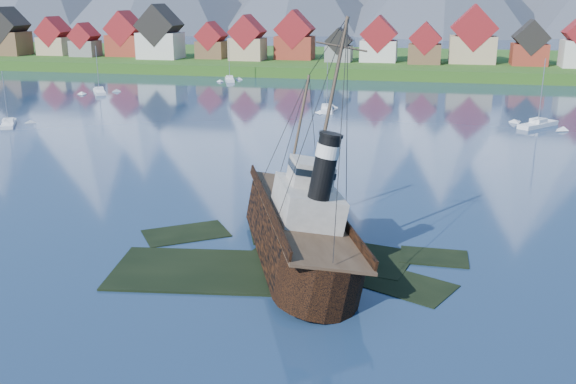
% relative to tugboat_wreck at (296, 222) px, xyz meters
% --- Properties ---
extents(ground, '(1400.00, 1400.00, 0.00)m').
position_rel_tugboat_wreck_xyz_m(ground, '(-2.57, -3.88, -2.84)').
color(ground, '#1A2E4A').
rests_on(ground, ground).
extents(shoal, '(31.71, 21.24, 1.14)m').
position_rel_tugboat_wreck_xyz_m(shoal, '(-0.79, -1.73, -3.19)').
color(shoal, black).
rests_on(shoal, ground).
extents(shore_bank, '(600.00, 80.00, 3.20)m').
position_rel_tugboat_wreck_xyz_m(shore_bank, '(-2.57, 166.12, -2.84)').
color(shore_bank, '#194313').
rests_on(shore_bank, ground).
extents(seawall, '(600.00, 2.50, 2.00)m').
position_rel_tugboat_wreck_xyz_m(seawall, '(-2.57, 128.12, -2.84)').
color(seawall, '#3F3D38').
rests_on(seawall, ground).
extents(town, '(250.96, 16.69, 17.30)m').
position_rel_tugboat_wreck_xyz_m(town, '(-35.69, 148.31, 6.14)').
color(town, maroon).
rests_on(town, ground).
extents(tugboat_wreck, '(6.61, 28.46, 22.55)m').
position_rel_tugboat_wreck_xyz_m(tugboat_wreck, '(0.00, 0.00, 0.00)').
color(tugboat_wreck, black).
rests_on(tugboat_wreck, ground).
extents(sailboat_a, '(5.98, 8.29, 10.21)m').
position_rel_tugboat_wreck_xyz_m(sailboat_a, '(-63.07, 47.63, -2.62)').
color(sailboat_a, silver).
rests_on(sailboat_a, ground).
extents(sailboat_c, '(6.80, 8.82, 11.65)m').
position_rel_tugboat_wreck_xyz_m(sailboat_c, '(-66.60, 88.17, -2.58)').
color(sailboat_c, silver).
rests_on(sailboat_c, ground).
extents(sailboat_d, '(7.87, 8.51, 12.68)m').
position_rel_tugboat_wreck_xyz_m(sailboat_d, '(30.75, 66.70, -2.55)').
color(sailboat_d, silver).
rests_on(sailboat_d, ground).
extents(sailboat_e, '(3.50, 9.25, 10.47)m').
position_rel_tugboat_wreck_xyz_m(sailboat_e, '(-9.00, 75.49, -2.61)').
color(sailboat_e, silver).
rests_on(sailboat_e, ground).
extents(sailboat_f, '(4.87, 8.28, 11.57)m').
position_rel_tugboat_wreck_xyz_m(sailboat_f, '(-42.74, 117.24, -2.57)').
color(sailboat_f, silver).
rests_on(sailboat_f, ground).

